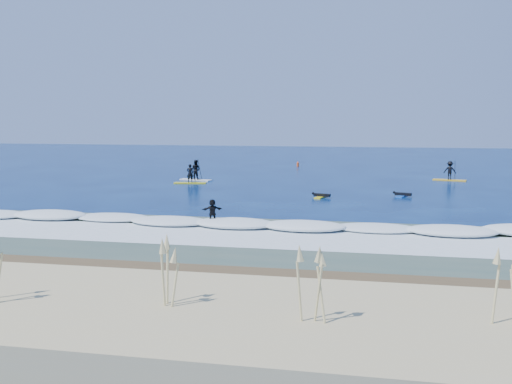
% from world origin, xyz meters
% --- Properties ---
extents(ground, '(160.00, 160.00, 0.00)m').
position_xyz_m(ground, '(0.00, 0.00, 0.00)').
color(ground, '#031440').
rests_on(ground, ground).
extents(dune, '(90.00, 7.00, 2.00)m').
position_xyz_m(dune, '(0.00, -27.00, 0.00)').
color(dune, tan).
rests_on(dune, ground).
extents(wet_sand_strip, '(90.00, 5.00, 0.08)m').
position_xyz_m(wet_sand_strip, '(0.00, -21.50, 0.00)').
color(wet_sand_strip, brown).
rests_on(wet_sand_strip, ground).
extents(shallow_water, '(90.00, 13.00, 0.01)m').
position_xyz_m(shallow_water, '(0.00, -14.00, 0.01)').
color(shallow_water, '#3A4F40').
rests_on(shallow_water, ground).
extents(breaking_wave, '(40.00, 6.00, 0.30)m').
position_xyz_m(breaking_wave, '(0.00, -10.00, 0.00)').
color(breaking_wave, white).
rests_on(breaking_wave, ground).
extents(whitewater, '(34.00, 5.00, 0.02)m').
position_xyz_m(whitewater, '(0.00, -13.00, 0.00)').
color(whitewater, silver).
rests_on(whitewater, ground).
extents(dune_grass, '(40.00, 4.00, 1.70)m').
position_xyz_m(dune_grass, '(0.00, -27.00, 1.85)').
color(dune_grass, '#DBC986').
rests_on(dune_grass, dune).
extents(sup_paddler_left, '(3.13, 1.22, 2.14)m').
position_xyz_m(sup_paddler_left, '(-8.12, 9.93, 0.67)').
color(sup_paddler_left, yellow).
rests_on(sup_paddler_left, ground).
extents(sup_paddler_center, '(3.49, 1.75, 2.38)m').
position_xyz_m(sup_paddler_center, '(-8.38, 12.62, 0.89)').
color(sup_paddler_center, white).
rests_on(sup_paddler_center, ground).
extents(sup_paddler_right, '(3.29, 1.55, 2.24)m').
position_xyz_m(sup_paddler_right, '(16.54, 17.29, 0.87)').
color(sup_paddler_right, yellow).
rests_on(sup_paddler_right, ground).
extents(prone_paddler_near, '(1.51, 1.97, 0.40)m').
position_xyz_m(prone_paddler_near, '(4.92, 2.70, 0.14)').
color(prone_paddler_near, yellow).
rests_on(prone_paddler_near, ground).
extents(prone_paddler_far, '(1.48, 1.95, 0.40)m').
position_xyz_m(prone_paddler_far, '(11.23, 4.51, 0.13)').
color(prone_paddler_far, blue).
rests_on(prone_paddler_far, ground).
extents(wave_surfer, '(2.01, 1.37, 1.43)m').
position_xyz_m(wave_surfer, '(-0.36, -10.27, 0.81)').
color(wave_surfer, white).
rests_on(wave_surfer, breaking_wave).
extents(marker_buoy, '(0.30, 0.30, 0.71)m').
position_xyz_m(marker_buoy, '(-0.26, 30.36, 0.31)').
color(marker_buoy, '#EE4C15').
rests_on(marker_buoy, ground).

